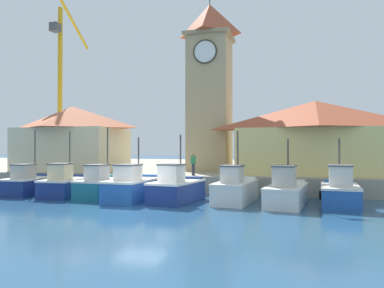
# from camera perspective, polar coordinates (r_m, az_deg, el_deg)

# --- Properties ---
(ground_plane) EXTENTS (300.00, 300.00, 0.00)m
(ground_plane) POSITION_cam_1_polar(r_m,az_deg,el_deg) (20.01, -7.81, -9.77)
(ground_plane) COLOR navy
(quay_wharf) EXTENTS (120.00, 40.00, 1.22)m
(quay_wharf) POSITION_cam_1_polar(r_m,az_deg,el_deg) (45.91, 5.57, -3.88)
(quay_wharf) COLOR #9E937F
(quay_wharf) RESTS_ON ground
(fishing_boat_far_left) EXTENTS (2.16, 4.20, 4.47)m
(fishing_boat_far_left) POSITION_cam_1_polar(r_m,az_deg,el_deg) (28.25, -23.49, -5.55)
(fishing_boat_far_left) COLOR navy
(fishing_boat_far_left) RESTS_ON ground
(fishing_boat_left_outer) EXTENTS (2.45, 4.42, 4.34)m
(fishing_boat_left_outer) POSITION_cam_1_polar(r_m,az_deg,el_deg) (26.25, -18.73, -5.90)
(fishing_boat_left_outer) COLOR navy
(fishing_boat_left_outer) RESTS_ON ground
(fishing_boat_left_inner) EXTENTS (2.12, 4.33, 4.57)m
(fishing_boat_left_inner) POSITION_cam_1_polar(r_m,az_deg,el_deg) (24.95, -13.45, -6.20)
(fishing_boat_left_inner) COLOR #196B7F
(fishing_boat_left_inner) RESTS_ON ground
(fishing_boat_mid_left) EXTENTS (2.26, 4.93, 3.86)m
(fishing_boat_mid_left) POSITION_cam_1_polar(r_m,az_deg,el_deg) (23.19, -8.87, -6.53)
(fishing_boat_mid_left) COLOR #2356A8
(fishing_boat_mid_left) RESTS_ON ground
(fishing_boat_center) EXTENTS (2.58, 4.43, 4.00)m
(fishing_boat_center) POSITION_cam_1_polar(r_m,az_deg,el_deg) (22.14, -2.38, -6.83)
(fishing_boat_center) COLOR navy
(fishing_boat_center) RESTS_ON ground
(fishing_boat_mid_right) EXTENTS (2.26, 4.74, 4.22)m
(fishing_boat_mid_right) POSITION_cam_1_polar(r_m,az_deg,el_deg) (22.19, 6.61, -6.86)
(fishing_boat_mid_right) COLOR silver
(fishing_boat_mid_right) RESTS_ON ground
(fishing_boat_right_inner) EXTENTS (2.46, 5.12, 3.69)m
(fishing_boat_right_inner) POSITION_cam_1_polar(r_m,az_deg,el_deg) (21.58, 14.19, -7.09)
(fishing_boat_right_inner) COLOR silver
(fishing_boat_right_inner) RESTS_ON ground
(fishing_boat_right_outer) EXTENTS (2.25, 4.44, 3.75)m
(fishing_boat_right_outer) POSITION_cam_1_polar(r_m,az_deg,el_deg) (22.23, 21.61, -6.83)
(fishing_boat_right_outer) COLOR #2356A8
(fishing_boat_right_outer) RESTS_ON ground
(clock_tower) EXTENTS (3.96, 3.96, 16.24)m
(clock_tower) POSITION_cam_1_polar(r_m,az_deg,el_deg) (33.22, 2.72, 9.27)
(clock_tower) COLOR tan
(clock_tower) RESTS_ON quay_wharf
(warehouse_left) EXTENTS (8.94, 6.38, 5.67)m
(warehouse_left) POSITION_cam_1_polar(r_m,az_deg,el_deg) (34.82, -17.74, 0.93)
(warehouse_left) COLOR beige
(warehouse_left) RESTS_ON quay_wharf
(warehouse_right) EXTENTS (11.80, 6.48, 5.55)m
(warehouse_right) POSITION_cam_1_polar(r_m,az_deg,el_deg) (29.76, 18.30, 1.08)
(warehouse_right) COLOR #E5D17A
(warehouse_right) RESTS_ON quay_wharf
(port_crane_near) EXTENTS (2.57, 10.19, 19.99)m
(port_crane_near) POSITION_cam_1_polar(r_m,az_deg,el_deg) (47.70, -19.32, 6.19)
(port_crane_near) COLOR #976E11
(port_crane_near) RESTS_ON quay_wharf
(dock_worker_near_tower) EXTENTS (0.34, 0.22, 1.62)m
(dock_worker_near_tower) POSITION_cam_1_polar(r_m,az_deg,el_deg) (26.87, 0.20, -3.02)
(dock_worker_near_tower) COLOR #33333D
(dock_worker_near_tower) RESTS_ON quay_wharf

